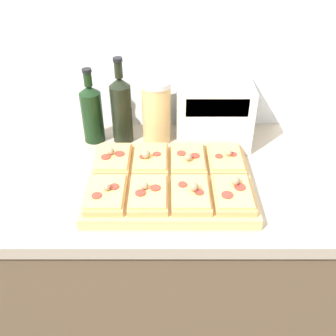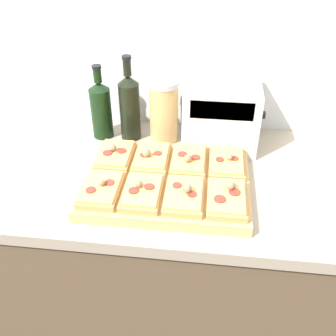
# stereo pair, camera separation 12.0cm
# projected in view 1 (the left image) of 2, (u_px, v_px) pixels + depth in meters

# --- Properties ---
(wall_back) EXTENTS (6.00, 0.06, 2.50)m
(wall_back) POSITION_uv_depth(u_px,v_px,m) (156.00, 37.00, 1.38)
(wall_back) COLOR silver
(wall_back) RESTS_ON ground_plane
(kitchen_counter) EXTENTS (2.63, 0.67, 0.92)m
(kitchen_counter) POSITION_uv_depth(u_px,v_px,m) (158.00, 266.00, 1.55)
(kitchen_counter) COLOR brown
(kitchen_counter) RESTS_ON ground_plane
(cutting_board) EXTENTS (0.50, 0.37, 0.03)m
(cutting_board) POSITION_uv_depth(u_px,v_px,m) (168.00, 184.00, 1.20)
(cutting_board) COLOR tan
(cutting_board) RESTS_ON kitchen_counter
(pizza_slice_back_left) EXTENTS (0.11, 0.17, 0.05)m
(pizza_slice_back_left) POSITION_uv_depth(u_px,v_px,m) (112.00, 159.00, 1.25)
(pizza_slice_back_left) COLOR tan
(pizza_slice_back_left) RESTS_ON cutting_board
(pizza_slice_back_midleft) EXTENTS (0.11, 0.17, 0.06)m
(pizza_slice_back_midleft) POSITION_uv_depth(u_px,v_px,m) (149.00, 159.00, 1.25)
(pizza_slice_back_midleft) COLOR tan
(pizza_slice_back_midleft) RESTS_ON cutting_board
(pizza_slice_back_midright) EXTENTS (0.11, 0.17, 0.05)m
(pizza_slice_back_midright) POSITION_uv_depth(u_px,v_px,m) (187.00, 159.00, 1.25)
(pizza_slice_back_midright) COLOR tan
(pizza_slice_back_midright) RESTS_ON cutting_board
(pizza_slice_back_right) EXTENTS (0.11, 0.17, 0.05)m
(pizza_slice_back_right) POSITION_uv_depth(u_px,v_px,m) (224.00, 159.00, 1.26)
(pizza_slice_back_right) COLOR tan
(pizza_slice_back_right) RESTS_ON cutting_board
(pizza_slice_front_left) EXTENTS (0.11, 0.17, 0.05)m
(pizza_slice_front_left) POSITION_uv_depth(u_px,v_px,m) (105.00, 194.00, 1.11)
(pizza_slice_front_left) COLOR tan
(pizza_slice_front_left) RESTS_ON cutting_board
(pizza_slice_front_midleft) EXTENTS (0.11, 0.17, 0.05)m
(pizza_slice_front_midleft) POSITION_uv_depth(u_px,v_px,m) (147.00, 194.00, 1.11)
(pizza_slice_front_midleft) COLOR tan
(pizza_slice_front_midleft) RESTS_ON cutting_board
(pizza_slice_front_midright) EXTENTS (0.11, 0.17, 0.05)m
(pizza_slice_front_midright) POSITION_uv_depth(u_px,v_px,m) (189.00, 194.00, 1.11)
(pizza_slice_front_midright) COLOR tan
(pizza_slice_front_midright) RESTS_ON cutting_board
(pizza_slice_front_right) EXTENTS (0.11, 0.17, 0.05)m
(pizza_slice_front_right) POSITION_uv_depth(u_px,v_px,m) (232.00, 193.00, 1.11)
(pizza_slice_front_right) COLOR tan
(pizza_slice_front_right) RESTS_ON cutting_board
(olive_oil_bottle) EXTENTS (0.07, 0.07, 0.27)m
(olive_oil_bottle) POSITION_uv_depth(u_px,v_px,m) (90.00, 112.00, 1.38)
(olive_oil_bottle) COLOR black
(olive_oil_bottle) RESTS_ON kitchen_counter
(wine_bottle) EXTENTS (0.07, 0.07, 0.31)m
(wine_bottle) POSITION_uv_depth(u_px,v_px,m) (120.00, 108.00, 1.37)
(wine_bottle) COLOR black
(wine_bottle) RESTS_ON kitchen_counter
(grain_jar_tall) EXTENTS (0.10, 0.10, 0.23)m
(grain_jar_tall) POSITION_uv_depth(u_px,v_px,m) (155.00, 111.00, 1.38)
(grain_jar_tall) COLOR tan
(grain_jar_tall) RESTS_ON kitchen_counter
(toaster_oven) EXTENTS (0.28, 0.20, 0.23)m
(toaster_oven) POSITION_uv_depth(u_px,v_px,m) (212.00, 113.00, 1.38)
(toaster_oven) COLOR beige
(toaster_oven) RESTS_ON kitchen_counter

